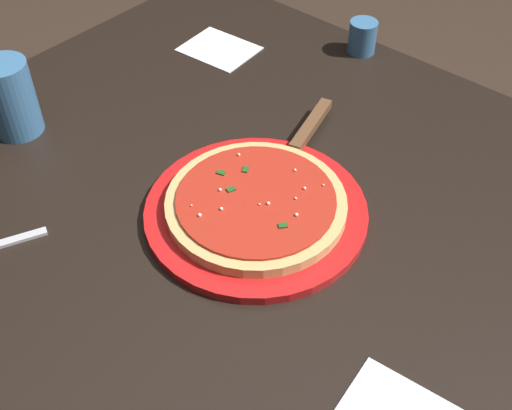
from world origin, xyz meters
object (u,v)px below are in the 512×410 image
at_px(serving_plate, 256,212).
at_px(napkin_loose_left, 219,49).
at_px(pizza, 256,203).
at_px(cup_tall_drink, 11,98).
at_px(cup_small_sauce, 362,37).
at_px(pizza_server, 301,141).

relative_size(serving_plate, napkin_loose_left, 2.38).
relative_size(serving_plate, pizza, 1.24).
xyz_separation_m(pizza, napkin_loose_left, (0.33, -0.28, -0.02)).
bearing_deg(cup_tall_drink, pizza, -166.16).
relative_size(cup_small_sauce, napkin_loose_left, 0.46).
bearing_deg(napkin_loose_left, cup_tall_drink, 78.73).
bearing_deg(napkin_loose_left, cup_small_sauce, -140.45).
height_order(cup_tall_drink, cup_small_sauce, cup_tall_drink).
distance_m(pizza, cup_small_sauce, 0.46).
relative_size(pizza, napkin_loose_left, 1.92).
bearing_deg(napkin_loose_left, pizza_server, 155.98).
xyz_separation_m(serving_plate, pizza_server, (0.04, -0.15, 0.01)).
distance_m(serving_plate, pizza, 0.02).
height_order(serving_plate, cup_tall_drink, cup_tall_drink).
bearing_deg(cup_small_sauce, pizza_server, 107.10).
bearing_deg(cup_small_sauce, cup_tall_drink, 63.13).
height_order(pizza_server, cup_small_sauce, cup_small_sauce).
distance_m(cup_small_sauce, napkin_loose_left, 0.26).
bearing_deg(serving_plate, pizza_server, -75.03).
bearing_deg(napkin_loose_left, pizza, 139.90).
bearing_deg(cup_small_sauce, pizza, 106.39).
relative_size(pizza, cup_tall_drink, 2.05).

